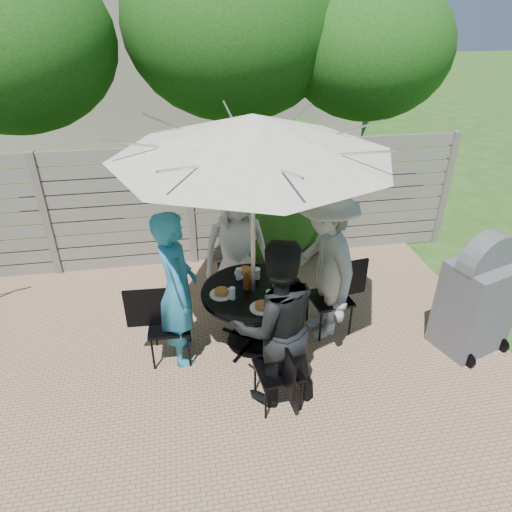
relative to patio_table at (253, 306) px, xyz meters
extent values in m
plane|color=#244A17|center=(-0.60, -0.98, -0.53)|extent=(60.00, 60.00, 0.00)
cube|color=#987758|center=(-0.60, -0.48, -0.52)|extent=(7.00, 6.00, 0.02)
cube|color=gray|center=(-0.60, 2.02, 0.40)|extent=(8.00, 0.10, 1.85)
ellipsoid|color=#144F12|center=(0.80, 1.87, 0.37)|extent=(1.20, 0.70, 1.80)
cube|color=gray|center=(-0.60, 11.02, 1.97)|extent=(10.00, 6.00, 5.00)
ellipsoid|color=#154410|center=(-3.10, 4.02, 2.44)|extent=(3.20, 3.20, 2.72)
ellipsoid|color=#154410|center=(0.40, 4.52, 2.65)|extent=(3.80, 3.80, 3.23)
ellipsoid|color=#154410|center=(2.60, 3.82, 2.30)|extent=(2.80, 2.80, 2.38)
cylinder|color=black|center=(0.00, 0.00, 0.21)|extent=(1.26, 1.26, 0.03)
cylinder|color=black|center=(0.00, 0.00, -0.16)|extent=(0.08, 0.08, 0.74)
cylinder|color=black|center=(0.00, 0.00, -0.51)|extent=(0.62, 0.62, 0.04)
cylinder|color=silver|center=(0.00, 0.00, 0.74)|extent=(0.05, 0.05, 2.54)
cone|color=beige|center=(0.00, 0.00, 1.96)|extent=(3.01, 3.01, 0.39)
cube|color=black|center=(-0.09, 0.95, -0.09)|extent=(0.43, 0.43, 0.03)
cube|color=black|center=(-0.09, 1.16, 0.15)|extent=(0.03, 0.43, 0.44)
imported|color=silver|center=(-0.08, 0.83, 0.33)|extent=(0.88, 0.62, 1.70)
cube|color=black|center=(-0.95, -0.09, -0.06)|extent=(0.47, 0.47, 0.04)
cube|color=black|center=(-1.17, -0.08, 0.18)|extent=(0.45, 0.05, 0.46)
imported|color=teal|center=(-0.83, -0.08, 0.38)|extent=(0.49, 0.70, 1.81)
cube|color=black|center=(0.09, -0.95, -0.09)|extent=(0.47, 0.47, 0.03)
cube|color=black|center=(0.12, -1.16, 0.14)|extent=(0.08, 0.42, 0.43)
imported|color=black|center=(0.08, -0.83, 0.37)|extent=(0.93, 0.76, 1.79)
cube|color=black|center=(0.95, 0.09, -0.07)|extent=(0.51, 0.51, 0.04)
cube|color=black|center=(1.17, 0.12, 0.18)|extent=(0.45, 0.09, 0.46)
imported|color=#A7A9A4|center=(0.83, 0.08, 0.43)|extent=(0.82, 1.29, 1.90)
cylinder|color=white|center=(-0.03, 0.36, 0.24)|extent=(0.26, 0.26, 0.01)
cylinder|color=#A77031|center=(-0.03, 0.36, 0.27)|extent=(0.15, 0.15, 0.05)
cylinder|color=white|center=(-0.36, -0.03, 0.24)|extent=(0.26, 0.26, 0.01)
cylinder|color=#A77031|center=(-0.36, -0.03, 0.27)|extent=(0.15, 0.15, 0.05)
cylinder|color=white|center=(0.03, -0.36, 0.24)|extent=(0.26, 0.26, 0.01)
cylinder|color=#A77031|center=(0.03, -0.36, 0.27)|extent=(0.15, 0.15, 0.05)
cylinder|color=white|center=(0.36, 0.03, 0.24)|extent=(0.26, 0.26, 0.01)
cylinder|color=#A77031|center=(0.36, 0.03, 0.27)|extent=(0.15, 0.15, 0.05)
cylinder|color=white|center=(0.21, -0.28, 0.24)|extent=(0.24, 0.24, 0.01)
cylinder|color=#A77031|center=(0.21, -0.28, 0.27)|extent=(0.14, 0.14, 0.05)
cylinder|color=silver|center=(-0.13, 0.25, 0.30)|extent=(0.07, 0.07, 0.14)
cylinder|color=silver|center=(-0.25, -0.13, 0.30)|extent=(0.07, 0.07, 0.14)
cylinder|color=silver|center=(0.13, -0.25, 0.30)|extent=(0.07, 0.07, 0.14)
cylinder|color=#59280C|center=(-0.06, 0.04, 0.31)|extent=(0.09, 0.09, 0.16)
cylinder|color=#C6B293|center=(0.08, 0.23, 0.29)|extent=(0.08, 0.08, 0.12)
cube|color=#5C5B61|center=(2.46, -0.45, 0.03)|extent=(0.86, 0.75, 1.11)
cylinder|color=#5C5B61|center=(2.46, -0.45, 0.58)|extent=(0.76, 0.44, 0.73)
camera|label=1|loc=(-0.67, -4.16, 3.09)|focal=32.00mm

